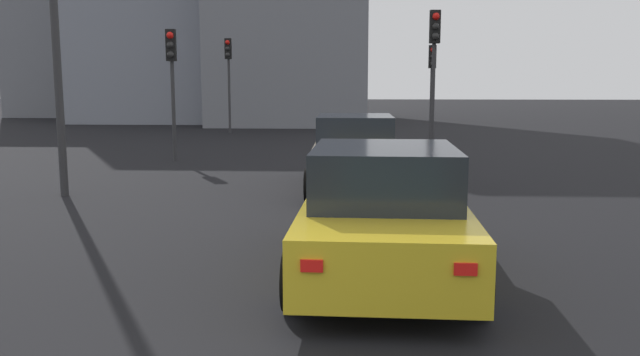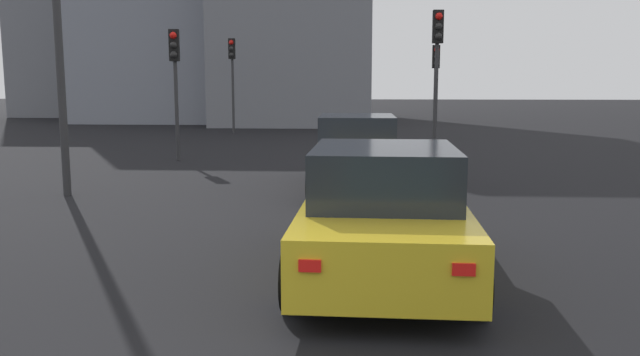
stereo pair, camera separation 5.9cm
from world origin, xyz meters
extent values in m
cube|color=tan|center=(10.19, -1.43, 0.61)|extent=(4.40, 1.79, 0.70)
cube|color=#1E232B|center=(9.97, -1.43, 1.29)|extent=(1.98, 1.56, 0.66)
cylinder|color=black|center=(11.56, -2.30, 0.32)|extent=(0.64, 0.22, 0.64)
cylinder|color=black|center=(11.54, -0.54, 0.32)|extent=(0.64, 0.22, 0.64)
cylinder|color=black|center=(8.84, -2.32, 0.32)|extent=(0.64, 0.22, 0.64)
cylinder|color=black|center=(8.83, -0.56, 0.32)|extent=(0.64, 0.22, 0.64)
cube|color=red|center=(7.99, -2.08, 0.74)|extent=(0.03, 0.20, 0.11)
cube|color=red|center=(7.98, -0.81, 0.74)|extent=(0.03, 0.20, 0.11)
cube|color=gold|center=(4.07, -1.77, 0.60)|extent=(4.52, 1.98, 0.68)
cube|color=#1E232B|center=(3.85, -1.76, 1.26)|extent=(2.06, 1.69, 0.64)
cylinder|color=black|center=(5.43, -2.73, 0.32)|extent=(0.65, 0.24, 0.64)
cylinder|color=black|center=(5.48, -0.88, 0.32)|extent=(0.65, 0.24, 0.64)
cylinder|color=black|center=(2.66, -2.66, 0.32)|extent=(0.65, 0.24, 0.64)
cylinder|color=black|center=(2.71, -0.80, 0.32)|extent=(0.65, 0.24, 0.64)
cube|color=red|center=(1.80, -2.37, 0.72)|extent=(0.04, 0.20, 0.11)
cube|color=red|center=(1.84, -1.04, 0.72)|extent=(0.04, 0.20, 0.11)
cylinder|color=#2D2D30|center=(15.08, 3.85, 1.45)|extent=(0.11, 0.11, 2.90)
cube|color=black|center=(15.02, 3.84, 3.35)|extent=(0.23, 0.30, 0.90)
sphere|color=red|center=(14.91, 3.83, 3.62)|extent=(0.20, 0.20, 0.20)
sphere|color=black|center=(14.91, 3.83, 3.35)|extent=(0.20, 0.20, 0.20)
sphere|color=black|center=(14.91, 3.83, 3.08)|extent=(0.20, 0.20, 0.20)
cylinder|color=#2D2D30|center=(25.34, 4.16, 1.65)|extent=(0.11, 0.11, 3.29)
cube|color=black|center=(25.28, 4.16, 3.74)|extent=(0.21, 0.28, 0.90)
sphere|color=red|center=(25.17, 4.16, 4.01)|extent=(0.20, 0.20, 0.20)
sphere|color=black|center=(25.17, 4.16, 3.74)|extent=(0.20, 0.20, 0.20)
sphere|color=black|center=(25.17, 4.16, 3.47)|extent=(0.20, 0.20, 0.20)
cylinder|color=#2D2D30|center=(14.88, -3.63, 1.68)|extent=(0.11, 0.11, 3.37)
cube|color=black|center=(14.82, -3.63, 3.82)|extent=(0.22, 0.29, 0.90)
sphere|color=red|center=(14.71, -3.64, 4.09)|extent=(0.20, 0.20, 0.20)
sphere|color=black|center=(14.71, -3.64, 3.82)|extent=(0.20, 0.20, 0.20)
sphere|color=black|center=(14.71, -3.64, 3.55)|extent=(0.20, 0.20, 0.20)
cylinder|color=#2D2D30|center=(22.60, -4.50, 1.41)|extent=(0.11, 0.11, 2.83)
cube|color=black|center=(22.54, -4.50, 3.28)|extent=(0.21, 0.29, 0.90)
sphere|color=red|center=(22.43, -4.51, 3.55)|extent=(0.20, 0.20, 0.20)
sphere|color=black|center=(22.43, -4.51, 3.28)|extent=(0.20, 0.20, 0.20)
sphere|color=black|center=(22.43, -4.51, 3.01)|extent=(0.20, 0.20, 0.20)
camera|label=1|loc=(-3.67, -1.39, 2.33)|focal=36.43mm
camera|label=2|loc=(-3.67, -1.45, 2.33)|focal=36.43mm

